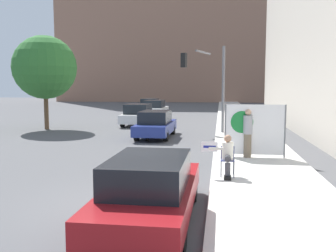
% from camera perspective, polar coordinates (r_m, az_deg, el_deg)
% --- Properties ---
extents(ground_plane, '(160.00, 160.00, 0.00)m').
position_cam_1_polar(ground_plane, '(8.98, -5.86, -12.08)').
color(ground_plane, '#4F4F51').
extents(sidewalk_curb, '(3.26, 90.00, 0.15)m').
position_cam_1_polar(sidewalk_curb, '(23.48, 11.30, -0.70)').
color(sidewalk_curb, beige).
rests_on(sidewalk_curb, ground_plane).
extents(seated_protester, '(0.97, 0.77, 1.23)m').
position_cam_1_polar(seated_protester, '(11.10, 8.97, -4.27)').
color(seated_protester, '#474C56').
rests_on(seated_protester, sidewalk_curb).
extents(jogger_on_sidewalk, '(0.34, 0.34, 1.80)m').
position_cam_1_polar(jogger_on_sidewalk, '(14.20, 12.06, -1.01)').
color(jogger_on_sidewalk, '#756651').
rests_on(jogger_on_sidewalk, sidewalk_curb).
extents(protest_banner, '(2.23, 0.06, 1.97)m').
position_cam_1_polar(protest_banner, '(14.23, 13.02, -0.54)').
color(protest_banner, slate).
rests_on(protest_banner, sidewalk_curb).
extents(traffic_light_pole, '(2.60, 2.36, 4.89)m').
position_cam_1_polar(traffic_light_pole, '(21.93, 5.94, 7.79)').
color(traffic_light_pole, slate).
rests_on(traffic_light_pole, sidewalk_curb).
extents(parked_car_curbside, '(1.74, 4.62, 1.37)m').
position_cam_1_polar(parked_car_curbside, '(7.81, -2.75, -9.53)').
color(parked_car_curbside, maroon).
rests_on(parked_car_curbside, ground_plane).
extents(car_on_road_nearest, '(1.73, 4.61, 1.47)m').
position_cam_1_polar(car_on_road_nearest, '(20.43, -1.89, 0.27)').
color(car_on_road_nearest, navy).
rests_on(car_on_road_nearest, ground_plane).
extents(car_on_road_midblock, '(1.88, 4.42, 1.54)m').
position_cam_1_polar(car_on_road_midblock, '(26.89, -4.52, 1.71)').
color(car_on_road_midblock, white).
rests_on(car_on_road_midblock, ground_plane).
extents(car_on_road_distant, '(1.88, 4.70, 1.51)m').
position_cam_1_polar(car_on_road_distant, '(34.90, -1.99, 2.71)').
color(car_on_road_distant, white).
rests_on(car_on_road_distant, ground_plane).
extents(car_on_road_far_lane, '(1.88, 4.35, 1.49)m').
position_cam_1_polar(car_on_road_far_lane, '(40.46, -2.76, 3.15)').
color(car_on_road_far_lane, '#565B60').
rests_on(car_on_road_far_lane, ground_plane).
extents(motorcycle_on_road, '(0.28, 2.03, 1.23)m').
position_cam_1_polar(motorcycle_on_road, '(19.81, -2.75, -0.48)').
color(motorcycle_on_road, '#565B60').
rests_on(motorcycle_on_road, ground_plane).
extents(street_tree_near_curb, '(4.07, 4.07, 6.04)m').
position_cam_1_polar(street_tree_near_curb, '(25.55, -18.26, 8.47)').
color(street_tree_near_curb, brown).
rests_on(street_tree_near_curb, ground_plane).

